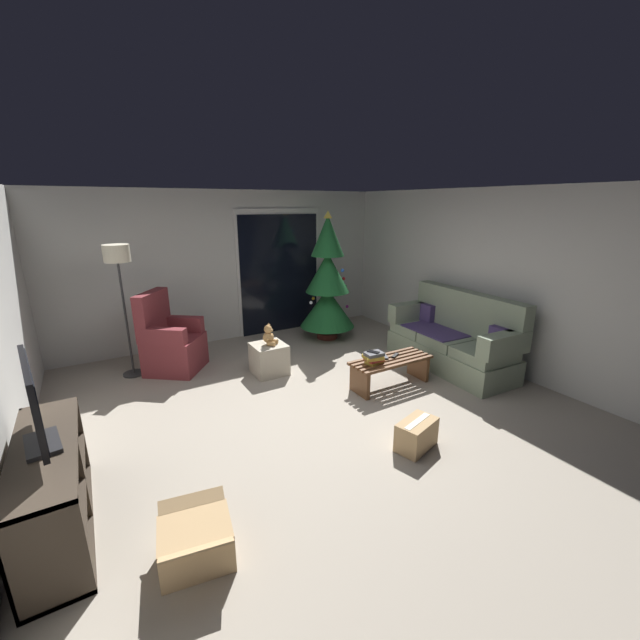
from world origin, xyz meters
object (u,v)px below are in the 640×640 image
object	(u,v)px
armchair	(171,343)
ottoman	(269,359)
television	(34,404)
couch	(453,340)
remote_graphite	(385,357)
christmas_tree	(327,285)
cardboard_box_open_near_shelf	(196,543)
cell_phone	(373,352)
coffee_table	(391,368)
media_shelf	(48,497)
remote_black	(395,356)
floor_lamp	(118,266)
teddy_bear_honey	(269,336)
book_stack	(374,358)
cardboard_box_taped_mid_floor	(416,434)

from	to	relation	value
armchair	ottoman	bearing A→B (deg)	-35.74
television	couch	bearing A→B (deg)	7.63
remote_graphite	christmas_tree	world-z (taller)	christmas_tree
couch	cardboard_box_open_near_shelf	bearing A→B (deg)	-160.51
cell_phone	coffee_table	bearing A→B (deg)	-27.33
couch	remote_graphite	world-z (taller)	couch
christmas_tree	armchair	distance (m)	2.68
television	cardboard_box_open_near_shelf	size ratio (longest dim) A/B	1.41
media_shelf	television	distance (m)	0.69
couch	coffee_table	size ratio (longest dim) A/B	1.80
couch	ottoman	distance (m)	2.65
ottoman	cardboard_box_open_near_shelf	world-z (taller)	ottoman
remote_black	television	size ratio (longest dim) A/B	0.19
christmas_tree	floor_lamp	world-z (taller)	christmas_tree
remote_graphite	floor_lamp	xyz separation A→B (m)	(-2.79, 2.02, 1.12)
coffee_table	media_shelf	xyz separation A→B (m)	(-3.64, -0.65, 0.08)
teddy_bear_honey	couch	bearing A→B (deg)	-24.78
book_stack	cardboard_box_taped_mid_floor	bearing A→B (deg)	-108.30
book_stack	cardboard_box_open_near_shelf	size ratio (longest dim) A/B	0.45
cell_phone	television	distance (m)	3.40
remote_graphite	book_stack	bearing A→B (deg)	-137.81
ottoman	remote_graphite	bearing A→B (deg)	-43.48
coffee_table	teddy_bear_honey	size ratio (longest dim) A/B	3.86
television	armchair	bearing A→B (deg)	63.39
ottoman	teddy_bear_honey	size ratio (longest dim) A/B	1.54
couch	floor_lamp	distance (m)	4.65
book_stack	armchair	bearing A→B (deg)	135.62
coffee_table	ottoman	bearing A→B (deg)	135.62
couch	book_stack	distance (m)	1.50
couch	book_stack	bearing A→B (deg)	-177.64
floor_lamp	cardboard_box_open_near_shelf	xyz separation A→B (m)	(0.00, -3.46, -1.36)
couch	christmas_tree	bearing A→B (deg)	114.61
book_stack	cardboard_box_open_near_shelf	xyz separation A→B (m)	(-2.53, -1.37, -0.30)
remote_black	book_stack	distance (m)	0.40
remote_black	armchair	xyz separation A→B (m)	(-2.42, 1.94, 0.02)
armchair	television	world-z (taller)	television
christmas_tree	coffee_table	bearing A→B (deg)	-98.40
christmas_tree	teddy_bear_honey	world-z (taller)	christmas_tree
book_stack	ottoman	size ratio (longest dim) A/B	0.60
teddy_bear_honey	media_shelf	bearing A→B (deg)	-143.74
remote_graphite	ottoman	distance (m)	1.60
book_stack	remote_graphite	bearing A→B (deg)	17.25
book_stack	cell_phone	world-z (taller)	cell_phone
cardboard_box_taped_mid_floor	christmas_tree	bearing A→B (deg)	73.06
couch	coffee_table	bearing A→B (deg)	-177.47
book_stack	ottoman	xyz separation A→B (m)	(-0.90, 1.17, -0.24)
television	cardboard_box_taped_mid_floor	size ratio (longest dim) A/B	1.76
coffee_table	remote_graphite	xyz separation A→B (m)	(-0.04, 0.07, 0.13)
cell_phone	armchair	size ratio (longest dim) A/B	0.13
remote_graphite	coffee_table	bearing A→B (deg)	-37.49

